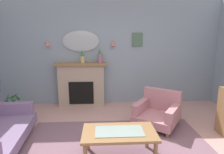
# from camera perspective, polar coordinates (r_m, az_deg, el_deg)

# --- Properties ---
(wall_back) EXTENTS (6.91, 0.10, 2.80)m
(wall_back) POSITION_cam_1_polar(r_m,az_deg,el_deg) (5.16, -0.63, 7.35)
(wall_back) COLOR #8C9EB2
(wall_back) RESTS_ON ground
(patterned_rug) EXTENTS (3.20, 2.40, 0.01)m
(patterned_rug) POSITION_cam_1_polar(r_m,az_deg,el_deg) (3.21, 1.55, -22.33)
(patterned_rug) COLOR #7F5B6B
(patterned_rug) RESTS_ON ground
(fireplace) EXTENTS (1.36, 0.36, 1.16)m
(fireplace) POSITION_cam_1_polar(r_m,az_deg,el_deg) (5.10, -9.19, -2.31)
(fireplace) COLOR tan
(fireplace) RESTS_ON ground
(mantel_vase_left) EXTENTS (0.10, 0.10, 0.34)m
(mantel_vase_left) POSITION_cam_1_polar(r_m,az_deg,el_deg) (4.93, -8.94, 6.19)
(mantel_vase_left) COLOR tan
(mantel_vase_left) RESTS_ON fireplace
(mantel_vase_right) EXTENTS (0.13, 0.13, 0.38)m
(mantel_vase_right) POSITION_cam_1_polar(r_m,az_deg,el_deg) (4.91, -3.67, 6.24)
(mantel_vase_right) COLOR #9E6084
(mantel_vase_right) RESTS_ON fireplace
(wall_mirror) EXTENTS (0.96, 0.06, 0.56)m
(wall_mirror) POSITION_cam_1_polar(r_m,az_deg,el_deg) (5.08, -9.46, 10.64)
(wall_mirror) COLOR #B2BCC6
(wall_sconce_left) EXTENTS (0.14, 0.14, 0.14)m
(wall_sconce_left) POSITION_cam_1_polar(r_m,az_deg,el_deg) (5.20, -18.99, 9.63)
(wall_sconce_left) COLOR #D17066
(wall_sconce_right) EXTENTS (0.14, 0.14, 0.14)m
(wall_sconce_right) POSITION_cam_1_polar(r_m,az_deg,el_deg) (5.02, 0.35, 10.21)
(wall_sconce_right) COLOR #D17066
(framed_picture) EXTENTS (0.28, 0.03, 0.36)m
(framed_picture) POSITION_cam_1_polar(r_m,az_deg,el_deg) (5.15, 7.69, 11.15)
(framed_picture) COLOR #4C6B56
(coffee_table) EXTENTS (1.10, 0.60, 0.45)m
(coffee_table) POSITION_cam_1_polar(r_m,az_deg,el_deg) (2.95, 2.20, -17.08)
(coffee_table) COLOR olive
(coffee_table) RESTS_ON ground
(armchair_in_corner) EXTENTS (1.13, 1.13, 0.71)m
(armchair_in_corner) POSITION_cam_1_polar(r_m,az_deg,el_deg) (4.12, 13.79, -9.85)
(armchair_in_corner) COLOR #B77A84
(armchair_in_corner) RESTS_ON ground
(potted_plant_small_fern) EXTENTS (0.29, 0.29, 0.54)m
(potted_plant_small_fern) POSITION_cam_1_polar(r_m,az_deg,el_deg) (5.12, -27.75, -7.31)
(potted_plant_small_fern) COLOR brown
(potted_plant_small_fern) RESTS_ON ground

